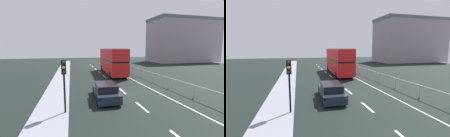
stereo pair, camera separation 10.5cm
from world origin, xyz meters
The scene contains 8 objects.
ground_plane centered at (0.00, 0.00, -0.05)m, with size 75.91×120.00×0.10m, color black.
near_sidewalk_kerb centered at (-6.41, 0.00, 0.07)m, with size 2.32×80.00×0.14m, color gray.
lane_paint_markings centered at (2.03, 8.27, 0.00)m, with size 3.41×46.00×0.01m.
bridge_side_railing centered at (5.39, 9.00, 0.93)m, with size 0.10×42.00×1.15m.
distant_building_block centered at (30.80, 29.55, 6.95)m, with size 21.88×10.46×13.87m.
double_decker_bus_red centered at (1.83, 11.29, 2.33)m, with size 2.99×11.35×4.34m.
hatchback_car_near centered at (-2.21, -1.48, 0.67)m, with size 2.03×4.64×1.40m.
traffic_signal_pole centered at (-5.46, -3.93, 2.74)m, with size 0.30×0.42×3.46m.
Camera 2 is at (-4.90, -14.12, 4.33)m, focal length 24.69 mm.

